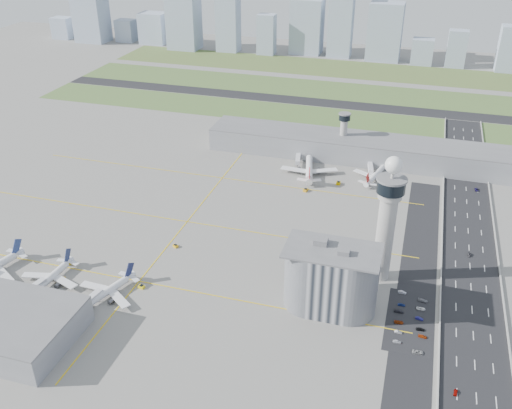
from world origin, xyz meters
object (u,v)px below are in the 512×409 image
(car_lot_4, at_px, (401,305))
(car_lot_10, at_px, (421,309))
(tug_3, at_px, (175,246))
(tug_1, at_px, (62,279))
(car_hw_1, at_px, (469,255))
(car_lot_3, at_px, (399,311))
(admin_building, at_px, (331,279))
(car_hw_4, at_px, (455,152))
(airplane_near_c, at_px, (104,289))
(airplane_far_a, at_px, (309,164))
(car_lot_11, at_px, (423,301))
(car_hw_0, at_px, (456,393))
(car_lot_0, at_px, (397,341))
(tug_0, at_px, (69,261))
(car_lot_2, at_px, (399,322))
(airplane_near_b, at_px, (48,276))
(car_lot_5, at_px, (402,292))
(jet_bridge_near_2, at_px, (80,311))
(tug_2, at_px, (141,286))
(jet_bridge_far_0, at_px, (298,157))
(airplane_far_b, at_px, (376,171))
(control_tower, at_px, (387,215))
(tug_4, at_px, (306,190))
(car_lot_6, at_px, (418,352))
(tug_5, at_px, (338,183))
(car_lot_9, at_px, (419,319))
(jet_bridge_near_1, at_px, (23,299))
(car_lot_8, at_px, (420,329))
(car_lot_1, at_px, (398,332))
(car_lot_7, at_px, (423,336))
(jet_bridge_far_1, at_px, (370,165))
(secondary_tower, at_px, (344,131))

(car_lot_4, relative_size, car_lot_10, 0.82)
(tug_3, bearing_deg, car_lot_10, 111.61)
(tug_1, relative_size, car_hw_1, 1.00)
(car_lot_3, height_order, car_lot_10, car_lot_3)
(admin_building, bearing_deg, car_hw_4, 74.28)
(airplane_near_c, xyz_separation_m, airplane_far_a, (62.56, 161.10, 1.15))
(car_lot_11, distance_m, car_hw_0, 55.33)
(car_lot_0, distance_m, car_hw_4, 217.49)
(tug_0, relative_size, car_lot_2, 0.88)
(airplane_near_b, bearing_deg, car_lot_5, 107.17)
(jet_bridge_near_2, distance_m, tug_2, 31.30)
(airplane_near_b, bearing_deg, jet_bridge_far_0, 157.81)
(car_lot_3, bearing_deg, airplane_far_b, 8.46)
(airplane_near_b, relative_size, tug_2, 12.54)
(control_tower, xyz_separation_m, tug_4, (-54.83, 79.22, -34.06))
(car_lot_2, relative_size, car_lot_4, 1.23)
(car_lot_6, bearing_deg, car_hw_0, -144.65)
(tug_3, distance_m, car_lot_0, 126.33)
(car_lot_2, relative_size, car_lot_11, 0.92)
(airplane_near_b, distance_m, car_lot_10, 176.02)
(control_tower, height_order, tug_5, control_tower)
(admin_building, xyz_separation_m, car_lot_0, (31.97, -15.71, -14.72))
(car_lot_9, bearing_deg, jet_bridge_near_1, 112.03)
(car_lot_5, bearing_deg, airplane_near_b, 108.04)
(car_lot_11, bearing_deg, car_lot_5, 76.31)
(jet_bridge_near_2, height_order, car_lot_8, jet_bridge_near_2)
(car_lot_1, xyz_separation_m, car_lot_11, (9.31, 25.13, 0.09))
(jet_bridge_far_0, xyz_separation_m, car_lot_10, (90.60, -144.52, -2.29))
(car_lot_5, relative_size, car_hw_4, 1.15)
(car_lot_4, xyz_separation_m, car_lot_6, (8.73, -29.57, 0.07))
(car_hw_4, bearing_deg, car_hw_0, -89.74)
(admin_building, relative_size, airplane_far_a, 0.93)
(control_tower, distance_m, tug_2, 121.42)
(car_hw_0, bearing_deg, car_lot_7, 122.05)
(jet_bridge_far_1, bearing_deg, car_hw_1, 24.37)
(airplane_far_a, height_order, jet_bridge_far_0, airplane_far_a)
(secondary_tower, xyz_separation_m, airplane_near_b, (-110.41, -194.59, -13.72))
(airplane_near_b, xyz_separation_m, car_lot_10, (173.01, 32.07, -4.52))
(car_lot_4, bearing_deg, car_lot_6, -167.20)
(tug_4, bearing_deg, car_hw_4, -122.16)
(tug_2, xyz_separation_m, car_lot_3, (119.62, 17.21, -0.22))
(tug_1, xyz_separation_m, car_lot_9, (168.34, 20.97, -0.46))
(tug_5, bearing_deg, car_lot_2, 110.19)
(airplane_near_c, relative_size, tug_4, 11.00)
(tug_2, relative_size, car_lot_11, 0.66)
(tug_3, relative_size, car_lot_9, 0.78)
(control_tower, xyz_separation_m, airplane_far_a, (-58.47, 106.48, -28.69))
(car_lot_7, bearing_deg, car_lot_0, 126.35)
(airplane_far_b, height_order, car_lot_1, airplane_far_b)
(tug_0, bearing_deg, airplane_far_b, 168.17)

